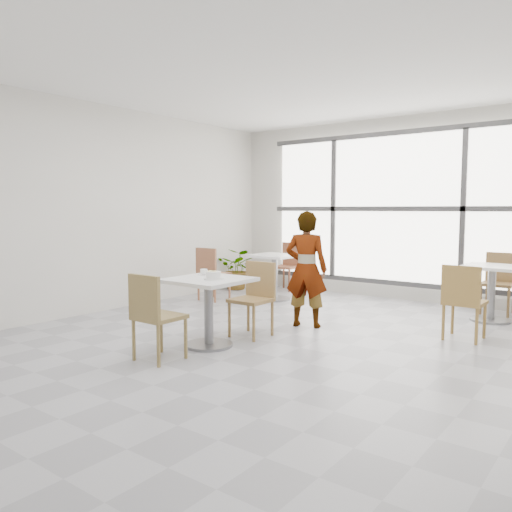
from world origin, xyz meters
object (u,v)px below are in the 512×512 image
Objects in this scene: chair_near at (153,311)px; bg_table_left at (275,270)px; coffee_cup at (204,272)px; main_table at (209,299)px; chair_far at (255,293)px; bg_chair_right_far at (499,279)px; bg_table_right at (492,285)px; bg_chair_left_near at (211,270)px; bg_chair_left_far at (289,263)px; plant_left at (238,269)px; oatmeal_bowl at (213,275)px; person at (306,269)px; bg_chair_right_near at (463,297)px.

chair_near reaches higher than bg_table_left.
coffee_cup is (-0.17, 0.91, 0.28)m from chair_near.
chair_far is (0.10, 0.70, -0.02)m from main_table.
bg_chair_right_far is at bearing 18.53° from bg_table_left.
bg_table_right is 0.63m from bg_chair_right_far.
main_table and bg_table_right have the same top height.
bg_chair_left_near is (-1.62, 1.88, -0.28)m from coffee_cup.
main_table is 0.74m from chair_near.
coffee_cup reaches higher than bg_table_left.
bg_chair_left_far reaches higher than plant_left.
oatmeal_bowl is 0.37m from coffee_cup.
main_table is 0.54× the size of person.
main_table is 0.92× the size of bg_chair_left_near.
chair_far reaches higher than oatmeal_bowl.
main_table is at bearing -37.40° from coffee_cup.
bg_chair_left_far is at bearing 111.11° from main_table.
person reaches higher than chair_far.
plant_left is (-2.60, 1.81, -0.36)m from person.
oatmeal_bowl is at bearing 62.39° from person.
bg_chair_right_near is 1.00× the size of bg_chair_right_far.
bg_chair_left_far and bg_chair_right_near have the same top height.
person is 1.93× the size of plant_left.
oatmeal_bowl is 0.27× the size of plant_left.
bg_table_left is 0.86× the size of bg_chair_right_near.
main_table is 2.76m from bg_chair_left_near.
bg_chair_left_near is at bearing -2.03° from bg_chair_right_near.
chair_far is 0.59× the size of person.
bg_chair_left_near is at bearing -137.96° from bg_table_left.
person is 1.70× the size of bg_chair_left_near.
bg_chair_left_near is at bearing -57.39° from chair_near.
main_table is at bearing 58.83° from person.
oatmeal_bowl is (0.09, -0.02, 0.27)m from main_table.
coffee_cup is 4.36m from bg_chair_right_far.
coffee_cup is (-0.33, -0.53, 0.28)m from chair_far.
chair_near is 3.32m from bg_chair_left_near.
plant_left is (-0.40, 1.19, -0.12)m from bg_chair_left_near.
bg_chair_right_far reaches higher than bg_table_left.
chair_far is 0.81m from person.
plant_left is at bearing 179.49° from bg_table_right.
oatmeal_bowl is at bearing -67.82° from bg_chair_left_far.
oatmeal_bowl is at bearing -54.44° from plant_left.
bg_chair_left_near is 3.99m from bg_chair_right_near.
person is at bearing -34.81° from plant_left.
oatmeal_bowl is 0.28× the size of bg_table_right.
bg_table_left is at bearing -172.19° from bg_table_right.
bg_chair_right_far is (2.04, 3.85, -0.29)m from oatmeal_bowl.
chair_far is at bearing 89.03° from oatmeal_bowl.
bg_table_left and bg_table_right have the same top height.
bg_chair_right_near is (2.05, 1.93, -0.29)m from oatmeal_bowl.
bg_chair_left_near is 1.14× the size of plant_left.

